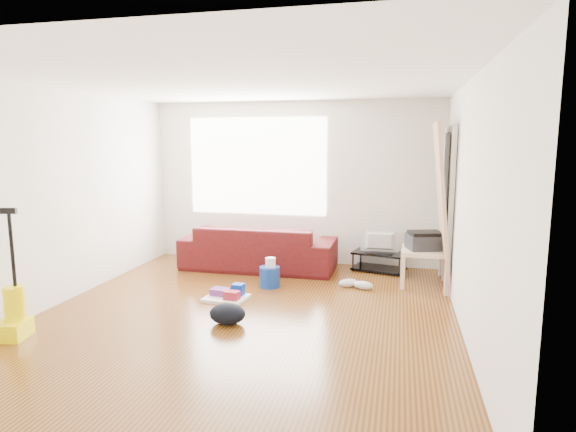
% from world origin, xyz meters
% --- Properties ---
extents(room, '(4.51, 5.01, 2.51)m').
position_xyz_m(room, '(0.07, 0.15, 1.25)').
color(room, '#492C10').
rests_on(room, ground).
extents(sofa, '(2.27, 0.89, 0.66)m').
position_xyz_m(sofa, '(-0.42, 1.95, 0.00)').
color(sofa, '#3D0B09').
rests_on(sofa, ground).
extents(tv_stand, '(0.83, 0.59, 0.28)m').
position_xyz_m(tv_stand, '(1.34, 2.22, 0.15)').
color(tv_stand, black).
rests_on(tv_stand, ground).
extents(tv, '(0.56, 0.07, 0.32)m').
position_xyz_m(tv, '(1.34, 2.22, 0.44)').
color(tv, black).
rests_on(tv, tv_stand).
extents(side_table, '(0.61, 0.61, 0.48)m').
position_xyz_m(side_table, '(1.95, 1.63, 0.41)').
color(side_table, beige).
rests_on(side_table, ground).
extents(printer, '(0.53, 0.46, 0.24)m').
position_xyz_m(printer, '(1.95, 1.63, 0.60)').
color(printer, '#222227').
rests_on(printer, side_table).
extents(bucket, '(0.33, 0.33, 0.27)m').
position_xyz_m(bucket, '(-0.02, 1.08, 0.00)').
color(bucket, navy).
rests_on(bucket, ground).
extents(toilet_paper, '(0.13, 0.13, 0.12)m').
position_xyz_m(toilet_paper, '(-0.01, 1.08, 0.19)').
color(toilet_paper, white).
rests_on(toilet_paper, bucket).
extents(cleaning_tray, '(0.53, 0.44, 0.18)m').
position_xyz_m(cleaning_tray, '(-0.37, 0.47, 0.05)').
color(cleaning_tray, white).
rests_on(cleaning_tray, ground).
extents(backpack, '(0.39, 0.31, 0.21)m').
position_xyz_m(backpack, '(-0.11, -0.27, 0.00)').
color(backpack, black).
rests_on(backpack, ground).
extents(sneakers, '(0.48, 0.25, 0.11)m').
position_xyz_m(sneakers, '(1.09, 1.27, 0.05)').
color(sneakers, silver).
rests_on(sneakers, ground).
extents(vacuum, '(0.32, 0.35, 1.26)m').
position_xyz_m(vacuum, '(-2.00, -1.07, 0.23)').
color(vacuum, '#FFEC00').
rests_on(vacuum, ground).
extents(door_panel, '(0.27, 0.85, 2.13)m').
position_xyz_m(door_panel, '(2.13, 1.56, 0.00)').
color(door_panel, tan).
rests_on(door_panel, ground).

